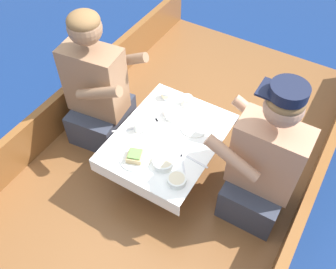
% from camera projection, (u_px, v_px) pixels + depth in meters
% --- Properties ---
extents(ground_plane, '(60.00, 60.00, 0.00)m').
position_uv_depth(ground_plane, '(168.00, 196.00, 2.94)').
color(ground_plane, navy).
extents(boat_deck, '(1.90, 3.50, 0.35)m').
position_uv_depth(boat_deck, '(168.00, 184.00, 2.81)').
color(boat_deck, brown).
rests_on(boat_deck, ground_plane).
extents(gunwale_port, '(0.06, 3.50, 0.32)m').
position_uv_depth(gunwale_port, '(65.00, 108.00, 2.87)').
color(gunwale_port, brown).
rests_on(gunwale_port, boat_deck).
extents(gunwale_starboard, '(0.06, 3.50, 0.32)m').
position_uv_depth(gunwale_starboard, '(300.00, 219.00, 2.24)').
color(gunwale_starboard, brown).
rests_on(gunwale_starboard, boat_deck).
extents(cockpit_table, '(0.64, 0.82, 0.37)m').
position_uv_depth(cockpit_table, '(168.00, 140.00, 2.42)').
color(cockpit_table, '#B2B2B7').
rests_on(cockpit_table, boat_deck).
extents(person_port, '(0.56, 0.49, 1.03)m').
position_uv_depth(person_port, '(97.00, 90.00, 2.60)').
color(person_port, '#333847').
rests_on(person_port, boat_deck).
extents(person_starboard, '(0.52, 0.44, 1.03)m').
position_uv_depth(person_starboard, '(264.00, 165.00, 2.19)').
color(person_starboard, '#333847').
rests_on(person_starboard, boat_deck).
extents(plate_sandwich, '(0.19, 0.19, 0.01)m').
position_uv_depth(plate_sandwich, '(135.00, 159.00, 2.27)').
color(plate_sandwich, silver).
rests_on(plate_sandwich, cockpit_table).
extents(plate_bread, '(0.19, 0.19, 0.01)m').
position_uv_depth(plate_bread, '(194.00, 127.00, 2.44)').
color(plate_bread, silver).
rests_on(plate_bread, cockpit_table).
extents(sandwich, '(0.12, 0.12, 0.05)m').
position_uv_depth(sandwich, '(135.00, 156.00, 2.25)').
color(sandwich, '#E0BC7F').
rests_on(sandwich, plate_sandwich).
extents(bowl_port_near, '(0.11, 0.11, 0.04)m').
position_uv_depth(bowl_port_near, '(177.00, 180.00, 2.15)').
color(bowl_port_near, silver).
rests_on(bowl_port_near, cockpit_table).
extents(bowl_starboard_near, '(0.13, 0.13, 0.04)m').
position_uv_depth(bowl_starboard_near, '(164.00, 162.00, 2.23)').
color(bowl_starboard_near, silver).
rests_on(bowl_starboard_near, cockpit_table).
extents(bowl_center_far, '(0.13, 0.13, 0.04)m').
position_uv_depth(bowl_center_far, '(174.00, 113.00, 2.50)').
color(bowl_center_far, silver).
rests_on(bowl_center_far, cockpit_table).
extents(coffee_cup_port, '(0.10, 0.07, 0.06)m').
position_uv_depth(coffee_cup_port, '(139.00, 126.00, 2.41)').
color(coffee_cup_port, silver).
rests_on(coffee_cup_port, cockpit_table).
extents(coffee_cup_starboard, '(0.11, 0.08, 0.07)m').
position_uv_depth(coffee_cup_starboard, '(187.00, 101.00, 2.56)').
color(coffee_cup_starboard, silver).
rests_on(coffee_cup_starboard, cockpit_table).
extents(tin_can, '(0.07, 0.07, 0.05)m').
position_uv_depth(tin_can, '(166.00, 95.00, 2.61)').
color(tin_can, silver).
rests_on(tin_can, cockpit_table).
extents(utensil_spoon_port, '(0.04, 0.17, 0.01)m').
position_uv_depth(utensil_spoon_port, '(186.00, 151.00, 2.32)').
color(utensil_spoon_port, silver).
rests_on(utensil_spoon_port, cockpit_table).
extents(utensil_knife_starboard, '(0.17, 0.03, 0.00)m').
position_uv_depth(utensil_knife_starboard, '(196.00, 161.00, 2.26)').
color(utensil_knife_starboard, silver).
rests_on(utensil_knife_starboard, cockpit_table).
extents(utensil_knife_port, '(0.11, 0.14, 0.00)m').
position_uv_depth(utensil_knife_port, '(183.00, 166.00, 2.24)').
color(utensil_knife_port, silver).
rests_on(utensil_knife_port, cockpit_table).
extents(utensil_spoon_starboard, '(0.14, 0.12, 0.01)m').
position_uv_depth(utensil_spoon_starboard, '(129.00, 129.00, 2.43)').
color(utensil_spoon_starboard, silver).
rests_on(utensil_spoon_starboard, cockpit_table).
extents(utensil_fork_port, '(0.15, 0.11, 0.00)m').
position_uv_depth(utensil_fork_port, '(160.00, 125.00, 2.46)').
color(utensil_fork_port, silver).
rests_on(utensil_fork_port, cockpit_table).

